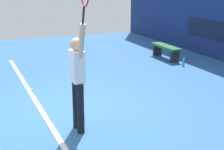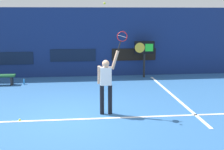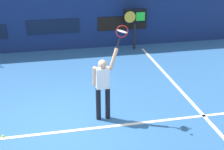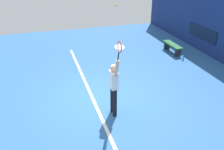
% 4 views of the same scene
% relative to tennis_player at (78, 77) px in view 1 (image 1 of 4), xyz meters
% --- Properties ---
extents(ground_plane, '(18.00, 18.00, 0.00)m').
position_rel_tennis_player_xyz_m(ground_plane, '(-1.06, -0.12, -1.01)').
color(ground_plane, '#2D609E').
extents(sponsor_banner_portside, '(2.20, 0.03, 0.60)m').
position_rel_tennis_player_xyz_m(sponsor_banner_portside, '(-4.06, 5.97, -0.06)').
color(sponsor_banner_portside, '#0C1933').
extents(court_baseline, '(10.00, 0.10, 0.01)m').
position_rel_tennis_player_xyz_m(court_baseline, '(-1.06, -0.44, -1.00)').
color(court_baseline, white).
rests_on(court_baseline, ground_plane).
extents(tennis_player, '(0.66, 0.31, 1.98)m').
position_rel_tennis_player_xyz_m(tennis_player, '(0.00, 0.00, 0.00)').
color(tennis_player, black).
rests_on(tennis_player, ground_plane).
extents(court_bench, '(1.40, 0.36, 0.45)m').
position_rel_tennis_player_xyz_m(court_bench, '(-4.26, 4.46, -0.67)').
color(court_bench, '#1E592D').
rests_on(court_bench, ground_plane).
extents(water_bottle, '(0.07, 0.07, 0.24)m').
position_rel_tennis_player_xyz_m(water_bottle, '(-3.20, 4.46, -0.89)').
color(water_bottle, '#338CD8').
rests_on(water_bottle, ground_plane).
extents(spare_ball, '(0.07, 0.07, 0.07)m').
position_rel_tennis_player_xyz_m(spare_ball, '(-2.55, -0.38, -0.98)').
color(spare_ball, '#CCE033').
rests_on(spare_ball, ground_plane).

